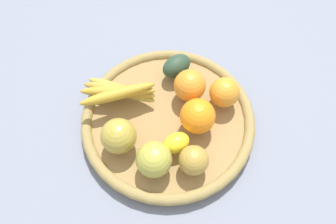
{
  "coord_description": "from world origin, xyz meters",
  "views": [
    {
      "loc": [
        -0.32,
        0.21,
        0.73
      ],
      "look_at": [
        0.0,
        0.0,
        0.06
      ],
      "focal_mm": 35.74,
      "sensor_mm": 36.0,
      "label": 1
    }
  ],
  "objects_px": {
    "lemon_0": "(176,143)",
    "avocado": "(177,66)",
    "orange_1": "(224,92)",
    "apple_2": "(118,135)",
    "apple_0": "(194,160)",
    "orange_2": "(190,85)",
    "banana_bunch": "(119,91)",
    "orange_0": "(198,116)",
    "apple_1": "(154,159)"
  },
  "relations": [
    {
      "from": "apple_1",
      "to": "apple_0",
      "type": "relative_size",
      "value": 1.19
    },
    {
      "from": "banana_bunch",
      "to": "orange_2",
      "type": "distance_m",
      "value": 0.17
    },
    {
      "from": "apple_1",
      "to": "apple_2",
      "type": "bearing_deg",
      "value": 21.28
    },
    {
      "from": "banana_bunch",
      "to": "orange_2",
      "type": "height_order",
      "value": "orange_2"
    },
    {
      "from": "orange_0",
      "to": "apple_0",
      "type": "relative_size",
      "value": 1.24
    },
    {
      "from": "apple_2",
      "to": "banana_bunch",
      "type": "bearing_deg",
      "value": -29.83
    },
    {
      "from": "orange_1",
      "to": "orange_2",
      "type": "bearing_deg",
      "value": 43.75
    },
    {
      "from": "orange_0",
      "to": "apple_0",
      "type": "xyz_separation_m",
      "value": [
        -0.08,
        0.07,
        -0.01
      ]
    },
    {
      "from": "orange_1",
      "to": "avocado",
      "type": "distance_m",
      "value": 0.14
    },
    {
      "from": "orange_1",
      "to": "orange_2",
      "type": "relative_size",
      "value": 0.93
    },
    {
      "from": "orange_0",
      "to": "avocado",
      "type": "relative_size",
      "value": 1.04
    },
    {
      "from": "banana_bunch",
      "to": "apple_1",
      "type": "distance_m",
      "value": 0.19
    },
    {
      "from": "apple_2",
      "to": "orange_0",
      "type": "bearing_deg",
      "value": -108.45
    },
    {
      "from": "orange_1",
      "to": "apple_2",
      "type": "bearing_deg",
      "value": 81.67
    },
    {
      "from": "apple_1",
      "to": "apple_0",
      "type": "xyz_separation_m",
      "value": [
        -0.05,
        -0.07,
        -0.01
      ]
    },
    {
      "from": "lemon_0",
      "to": "apple_1",
      "type": "distance_m",
      "value": 0.07
    },
    {
      "from": "orange_0",
      "to": "banana_bunch",
      "type": "relative_size",
      "value": 0.45
    },
    {
      "from": "orange_1",
      "to": "apple_2",
      "type": "xyz_separation_m",
      "value": [
        0.04,
        0.26,
        0.0
      ]
    },
    {
      "from": "lemon_0",
      "to": "apple_2",
      "type": "height_order",
      "value": "apple_2"
    },
    {
      "from": "apple_1",
      "to": "avocado",
      "type": "xyz_separation_m",
      "value": [
        0.18,
        -0.18,
        -0.01
      ]
    },
    {
      "from": "orange_2",
      "to": "lemon_0",
      "type": "bearing_deg",
      "value": 133.23
    },
    {
      "from": "orange_0",
      "to": "avocado",
      "type": "distance_m",
      "value": 0.16
    },
    {
      "from": "orange_1",
      "to": "apple_0",
      "type": "relative_size",
      "value": 1.09
    },
    {
      "from": "apple_2",
      "to": "apple_0",
      "type": "height_order",
      "value": "apple_2"
    },
    {
      "from": "lemon_0",
      "to": "apple_0",
      "type": "xyz_separation_m",
      "value": [
        -0.06,
        -0.0,
        0.01
      ]
    },
    {
      "from": "lemon_0",
      "to": "avocado",
      "type": "height_order",
      "value": "avocado"
    },
    {
      "from": "lemon_0",
      "to": "avocado",
      "type": "distance_m",
      "value": 0.21
    },
    {
      "from": "lemon_0",
      "to": "orange_1",
      "type": "bearing_deg",
      "value": -76.34
    },
    {
      "from": "orange_0",
      "to": "apple_0",
      "type": "height_order",
      "value": "orange_0"
    },
    {
      "from": "orange_0",
      "to": "orange_2",
      "type": "height_order",
      "value": "orange_0"
    },
    {
      "from": "orange_2",
      "to": "apple_1",
      "type": "relative_size",
      "value": 0.99
    },
    {
      "from": "banana_bunch",
      "to": "apple_2",
      "type": "bearing_deg",
      "value": 150.17
    },
    {
      "from": "avocado",
      "to": "apple_1",
      "type": "bearing_deg",
      "value": 135.02
    },
    {
      "from": "apple_1",
      "to": "lemon_0",
      "type": "bearing_deg",
      "value": -80.14
    },
    {
      "from": "orange_1",
      "to": "lemon_0",
      "type": "bearing_deg",
      "value": 103.66
    },
    {
      "from": "orange_0",
      "to": "orange_2",
      "type": "relative_size",
      "value": 1.05
    },
    {
      "from": "apple_0",
      "to": "apple_1",
      "type": "bearing_deg",
      "value": 56.81
    },
    {
      "from": "banana_bunch",
      "to": "orange_0",
      "type": "bearing_deg",
      "value": -145.22
    },
    {
      "from": "lemon_0",
      "to": "orange_2",
      "type": "height_order",
      "value": "orange_2"
    },
    {
      "from": "orange_0",
      "to": "orange_1",
      "type": "xyz_separation_m",
      "value": [
        0.02,
        -0.09,
        -0.0
      ]
    },
    {
      "from": "orange_2",
      "to": "banana_bunch",
      "type": "bearing_deg",
      "value": 60.56
    },
    {
      "from": "orange_2",
      "to": "apple_1",
      "type": "distance_m",
      "value": 0.2
    },
    {
      "from": "orange_2",
      "to": "apple_0",
      "type": "height_order",
      "value": "orange_2"
    },
    {
      "from": "orange_0",
      "to": "banana_bunch",
      "type": "distance_m",
      "value": 0.2
    },
    {
      "from": "lemon_0",
      "to": "apple_1",
      "type": "bearing_deg",
      "value": 99.86
    },
    {
      "from": "orange_1",
      "to": "apple_1",
      "type": "bearing_deg",
      "value": 102.59
    },
    {
      "from": "apple_1",
      "to": "apple_0",
      "type": "distance_m",
      "value": 0.08
    },
    {
      "from": "banana_bunch",
      "to": "apple_0",
      "type": "distance_m",
      "value": 0.24
    },
    {
      "from": "lemon_0",
      "to": "apple_2",
      "type": "distance_m",
      "value": 0.13
    },
    {
      "from": "apple_0",
      "to": "avocado",
      "type": "distance_m",
      "value": 0.25
    }
  ]
}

